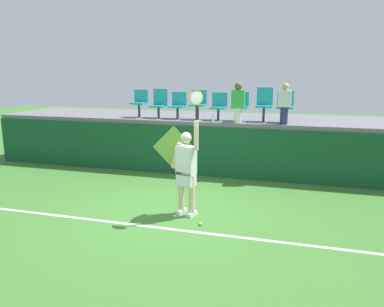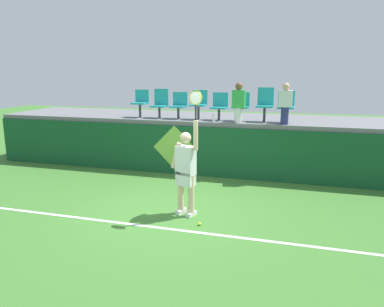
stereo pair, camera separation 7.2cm
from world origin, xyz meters
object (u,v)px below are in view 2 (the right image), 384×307
tennis_ball (200,224)px  stadium_chair_6 (265,103)px  stadium_chair_1 (160,103)px  stadium_chair_2 (179,104)px  spectator_1 (239,102)px  stadium_chair_7 (286,105)px  stadium_chair_3 (199,103)px  water_bottle (214,118)px  stadium_chair_5 (241,105)px  spectator_0 (285,103)px  stadium_chair_0 (141,101)px  stadium_chair_4 (220,105)px  tennis_player (186,169)px

tennis_ball → stadium_chair_6: (0.77, 3.99, 1.99)m
stadium_chair_1 → stadium_chair_2: bearing=-0.9°
stadium_chair_1 → spectator_1: spectator_1 is taller
stadium_chair_7 → spectator_1: 1.29m
stadium_chair_2 → stadium_chair_3: (0.61, -0.00, 0.06)m
water_bottle → spectator_1: 0.80m
stadium_chair_7 → stadium_chair_5: bearing=-179.8°
spectator_0 → stadium_chair_3: bearing=170.1°
stadium_chair_2 → spectator_0: spectator_0 is taller
spectator_1 → stadium_chair_0: bearing=172.0°
stadium_chair_0 → stadium_chair_7: (4.25, 0.01, 0.00)m
stadium_chair_1 → stadium_chair_3: 1.20m
stadium_chair_6 → stadium_chair_2: bearing=-179.8°
spectator_0 → stadium_chair_4: bearing=166.8°
tennis_player → spectator_1: spectator_1 is taller
stadium_chair_0 → spectator_1: (3.03, -0.42, 0.09)m
tennis_player → tennis_ball: bearing=-48.6°
stadium_chair_7 → stadium_chair_4: bearing=-179.9°
stadium_chair_6 → stadium_chair_7: 0.56m
tennis_ball → stadium_chair_3: stadium_chair_3 is taller
stadium_chair_3 → spectator_0: bearing=-9.9°
stadium_chair_3 → stadium_chair_7: 2.43m
stadium_chair_0 → spectator_0: bearing=-5.7°
tennis_ball → stadium_chair_3: (-1.10, 3.98, 1.95)m
tennis_player → stadium_chair_0: tennis_player is taller
tennis_player → spectator_1: 3.32m
stadium_chair_0 → stadium_chair_3: bearing=0.1°
stadium_chair_2 → spectator_0: (3.04, -0.43, 0.14)m
tennis_ball → stadium_chair_0: (-2.92, 3.98, 1.95)m
stadium_chair_3 → stadium_chair_7: size_ratio=0.98×
stadium_chair_1 → stadium_chair_6: stadium_chair_6 is taller
stadium_chair_4 → stadium_chair_7: size_ratio=0.91×
water_bottle → stadium_chair_6: stadium_chair_6 is taller
tennis_ball → spectator_1: 4.10m
stadium_chair_5 → stadium_chair_7: size_ratio=0.93×
stadium_chair_2 → spectator_0: bearing=-8.0°
tennis_player → water_bottle: 3.11m
water_bottle → stadium_chair_2: bearing=157.8°
water_bottle → stadium_chair_2: size_ratio=0.30×
stadium_chair_0 → stadium_chair_4: bearing=0.1°
tennis_player → stadium_chair_7: tennis_player is taller
tennis_ball → stadium_chair_7: bearing=71.6°
stadium_chair_4 → tennis_player: bearing=-88.7°
tennis_ball → stadium_chair_6: stadium_chair_6 is taller
spectator_1 → spectator_0: bearing=0.1°
stadium_chair_0 → stadium_chair_6: bearing=0.2°
stadium_chair_2 → stadium_chair_6: size_ratio=0.83×
stadium_chair_1 → stadium_chair_2: size_ratio=1.11×
stadium_chair_6 → water_bottle: bearing=-160.1°
tennis_ball → stadium_chair_4: stadium_chair_4 is taller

